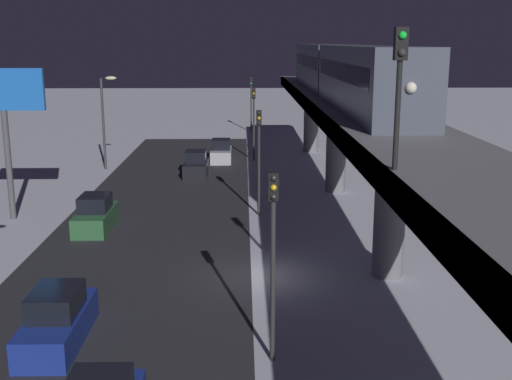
{
  "coord_description": "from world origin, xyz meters",
  "views": [
    {
      "loc": [
        0.25,
        27.15,
        10.36
      ],
      "look_at": [
        -0.53,
        -11.29,
        1.37
      ],
      "focal_mm": 44.6,
      "sensor_mm": 36.0,
      "label": 1
    }
  ],
  "objects_px": {
    "sedan_blue": "(57,321)",
    "traffic_light_mid": "(259,147)",
    "traffic_light_distant": "(251,96)",
    "commercial_billboard": "(3,105)",
    "subway_train": "(340,70)",
    "traffic_light_near": "(273,240)",
    "sedan_black": "(196,165)",
    "rail_signal": "(399,74)",
    "sedan_silver_2": "(221,152)",
    "traffic_light_far": "(254,114)",
    "sedan_green": "(96,215)"
  },
  "relations": [
    {
      "from": "sedan_blue",
      "to": "traffic_light_mid",
      "type": "height_order",
      "value": "traffic_light_mid"
    },
    {
      "from": "traffic_light_distant",
      "to": "commercial_billboard",
      "type": "xyz_separation_m",
      "value": [
        14.74,
        37.24,
        2.63
      ]
    },
    {
      "from": "subway_train",
      "to": "traffic_light_mid",
      "type": "distance_m",
      "value": 8.91
    },
    {
      "from": "traffic_light_distant",
      "to": "sedan_blue",
      "type": "bearing_deg",
      "value": 82.01
    },
    {
      "from": "traffic_light_near",
      "to": "commercial_billboard",
      "type": "distance_m",
      "value": 23.15
    },
    {
      "from": "traffic_light_near",
      "to": "sedan_black",
      "type": "bearing_deg",
      "value": -81.16
    },
    {
      "from": "rail_signal",
      "to": "traffic_light_mid",
      "type": "xyz_separation_m",
      "value": [
        3.44,
        -19.72,
        -5.28
      ]
    },
    {
      "from": "sedan_silver_2",
      "to": "traffic_light_near",
      "type": "xyz_separation_m",
      "value": [
        -2.9,
        36.29,
        3.4
      ]
    },
    {
      "from": "traffic_light_far",
      "to": "traffic_light_mid",
      "type": "bearing_deg",
      "value": 90.0
    },
    {
      "from": "sedan_silver_2",
      "to": "traffic_light_near",
      "type": "bearing_deg",
      "value": -85.43
    },
    {
      "from": "traffic_light_near",
      "to": "traffic_light_distant",
      "type": "xyz_separation_m",
      "value": [
        0.0,
        -54.89,
        0.0
      ]
    },
    {
      "from": "subway_train",
      "to": "sedan_black",
      "type": "xyz_separation_m",
      "value": [
        10.27,
        -6.5,
        -7.74
      ]
    },
    {
      "from": "sedan_black",
      "to": "traffic_light_mid",
      "type": "xyz_separation_m",
      "value": [
        -4.7,
        11.92,
        3.4
      ]
    },
    {
      "from": "traffic_light_mid",
      "to": "traffic_light_distant",
      "type": "height_order",
      "value": "same"
    },
    {
      "from": "rail_signal",
      "to": "traffic_light_near",
      "type": "height_order",
      "value": "rail_signal"
    },
    {
      "from": "traffic_light_mid",
      "to": "sedan_black",
      "type": "bearing_deg",
      "value": -68.48
    },
    {
      "from": "commercial_billboard",
      "to": "rail_signal",
      "type": "bearing_deg",
      "value": 133.62
    },
    {
      "from": "sedan_silver_2",
      "to": "sedan_blue",
      "type": "bearing_deg",
      "value": -97.52
    },
    {
      "from": "sedan_silver_2",
      "to": "traffic_light_far",
      "type": "relative_size",
      "value": 0.64
    },
    {
      "from": "rail_signal",
      "to": "traffic_light_far",
      "type": "relative_size",
      "value": 0.62
    },
    {
      "from": "sedan_green",
      "to": "rail_signal",
      "type": "bearing_deg",
      "value": 127.06
    },
    {
      "from": "traffic_light_near",
      "to": "traffic_light_mid",
      "type": "distance_m",
      "value": 18.3
    },
    {
      "from": "sedan_blue",
      "to": "sedan_black",
      "type": "xyz_separation_m",
      "value": [
        -2.8,
        -28.76,
        -0.0
      ]
    },
    {
      "from": "sedan_green",
      "to": "traffic_light_mid",
      "type": "bearing_deg",
      "value": -162.92
    },
    {
      "from": "traffic_light_mid",
      "to": "commercial_billboard",
      "type": "relative_size",
      "value": 0.72
    },
    {
      "from": "traffic_light_near",
      "to": "traffic_light_mid",
      "type": "height_order",
      "value": "same"
    },
    {
      "from": "rail_signal",
      "to": "traffic_light_distant",
      "type": "distance_m",
      "value": 56.67
    },
    {
      "from": "sedan_blue",
      "to": "traffic_light_far",
      "type": "xyz_separation_m",
      "value": [
        -7.5,
        -35.13,
        3.4
      ]
    },
    {
      "from": "traffic_light_near",
      "to": "commercial_billboard",
      "type": "height_order",
      "value": "commercial_billboard"
    },
    {
      "from": "sedan_black",
      "to": "sedan_silver_2",
      "type": "xyz_separation_m",
      "value": [
        -1.8,
        -6.07,
        0.0
      ]
    },
    {
      "from": "rail_signal",
      "to": "sedan_green",
      "type": "distance_m",
      "value": 22.85
    },
    {
      "from": "traffic_light_far",
      "to": "traffic_light_distant",
      "type": "relative_size",
      "value": 1.0
    },
    {
      "from": "sedan_green",
      "to": "traffic_light_far",
      "type": "distance_m",
      "value": 23.36
    },
    {
      "from": "sedan_green",
      "to": "subway_train",
      "type": "bearing_deg",
      "value": -150.89
    },
    {
      "from": "sedan_blue",
      "to": "traffic_light_distant",
      "type": "height_order",
      "value": "traffic_light_distant"
    },
    {
      "from": "sedan_green",
      "to": "traffic_light_mid",
      "type": "height_order",
      "value": "traffic_light_mid"
    },
    {
      "from": "sedan_green",
      "to": "sedan_silver_2",
      "type": "xyz_separation_m",
      "value": [
        -6.4,
        -20.85,
        -0.0
      ]
    },
    {
      "from": "subway_train",
      "to": "traffic_light_distant",
      "type": "height_order",
      "value": "subway_train"
    },
    {
      "from": "traffic_light_far",
      "to": "sedan_blue",
      "type": "bearing_deg",
      "value": 77.95
    },
    {
      "from": "sedan_black",
      "to": "traffic_light_distant",
      "type": "relative_size",
      "value": 0.64
    },
    {
      "from": "sedan_blue",
      "to": "traffic_light_near",
      "type": "bearing_deg",
      "value": 168.96
    },
    {
      "from": "sedan_green",
      "to": "sedan_blue",
      "type": "relative_size",
      "value": 0.93
    },
    {
      "from": "rail_signal",
      "to": "commercial_billboard",
      "type": "relative_size",
      "value": 0.45
    },
    {
      "from": "traffic_light_near",
      "to": "commercial_billboard",
      "type": "relative_size",
      "value": 0.72
    },
    {
      "from": "sedan_blue",
      "to": "traffic_light_far",
      "type": "relative_size",
      "value": 0.74
    },
    {
      "from": "traffic_light_distant",
      "to": "sedan_black",
      "type": "bearing_deg",
      "value": 79.21
    },
    {
      "from": "subway_train",
      "to": "traffic_light_near",
      "type": "distance_m",
      "value": 24.75
    },
    {
      "from": "sedan_green",
      "to": "traffic_light_near",
      "type": "height_order",
      "value": "traffic_light_near"
    },
    {
      "from": "traffic_light_far",
      "to": "sedan_silver_2",
      "type": "bearing_deg",
      "value": 5.92
    },
    {
      "from": "sedan_silver_2",
      "to": "commercial_billboard",
      "type": "height_order",
      "value": "commercial_billboard"
    }
  ]
}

